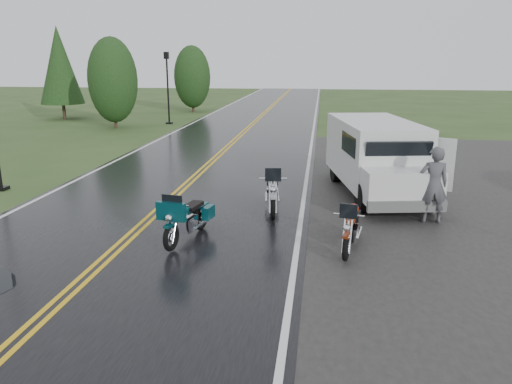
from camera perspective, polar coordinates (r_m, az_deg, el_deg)
ground at (r=10.63m, az=-16.74°, el=-7.49°), size 120.00×120.00×0.00m
road at (r=19.78m, az=-5.05°, el=3.47°), size 8.00×100.00×0.04m
motorcycle_red at (r=10.00m, az=10.33°, el=-5.02°), size 1.02×2.01×1.13m
motorcycle_teal at (r=10.48m, az=-9.74°, el=-3.89°), size 1.11×2.12×1.19m
motorcycle_silver at (r=12.28m, az=1.96°, el=-0.64°), size 1.04×2.25×1.29m
van_white at (r=13.18m, az=12.25°, el=2.22°), size 3.09×5.95×2.23m
person_at_van at (r=12.87m, az=19.61°, el=0.63°), size 0.69×0.45×1.90m
lamp_post_far_left at (r=31.85m, az=-10.04°, el=11.62°), size 0.38×0.38×4.40m
tree_left_mid at (r=30.72m, az=-15.99°, el=11.20°), size 2.84×2.84×4.44m
tree_left_far at (r=39.09m, az=-7.27°, el=12.18°), size 2.75×2.75×4.23m
pine_left_far at (r=36.25m, az=-21.45°, el=12.41°), size 2.83×2.83×5.90m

